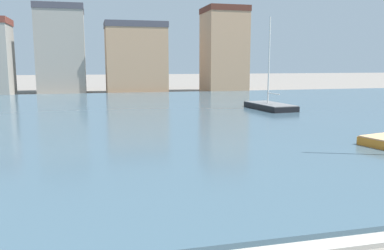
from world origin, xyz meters
The scene contains 5 objects.
harbor_water centered at (0.00, 31.36, 0.13)m, with size 86.67×45.09×0.26m, color #3D5666.
sailboat_black centered at (12.46, 32.24, 0.40)m, with size 2.70×6.09×7.78m.
townhouse_end_terrace centered at (-5.49, 59.47, 5.86)m, with size 6.31×6.99×11.70m.
townhouse_corner_house centered at (4.36, 57.09, 4.78)m, with size 8.27×5.16×9.53m.
townhouse_wide_warehouse centered at (16.76, 56.28, 5.92)m, with size 5.72×6.05×11.81m.
Camera 1 is at (-1.91, 1.26, 4.04)m, focal length 37.54 mm.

